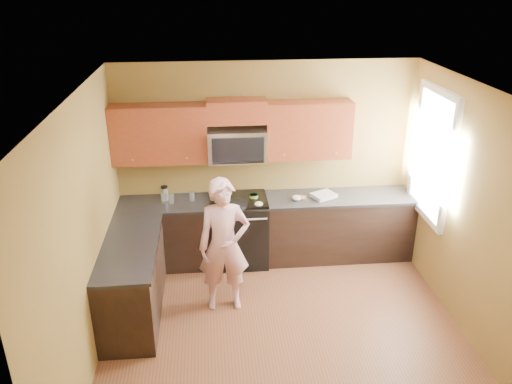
{
  "coord_description": "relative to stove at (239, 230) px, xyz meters",
  "views": [
    {
      "loc": [
        -0.75,
        -4.5,
        3.75
      ],
      "look_at": [
        -0.2,
        1.3,
        1.2
      ],
      "focal_mm": 35.77,
      "sensor_mm": 36.0,
      "label": 1
    }
  ],
  "objects": [
    {
      "name": "floor",
      "position": [
        0.4,
        -1.68,
        -0.47
      ],
      "size": [
        4.0,
        4.0,
        0.0
      ],
      "primitive_type": "plane",
      "color": "brown",
      "rests_on": "ground"
    },
    {
      "name": "cabinet_left_run",
      "position": [
        -1.3,
        -1.08,
        -0.03
      ],
      "size": [
        0.6,
        1.6,
        0.88
      ],
      "primitive_type": "cube",
      "color": "black",
      "rests_on": "floor"
    },
    {
      "name": "wall_back",
      "position": [
        0.4,
        0.32,
        0.88
      ],
      "size": [
        4.0,
        0.0,
        4.0
      ],
      "primitive_type": "plane",
      "rotation": [
        1.57,
        0.0,
        0.0
      ],
      "color": "brown",
      "rests_on": "ground"
    },
    {
      "name": "stove",
      "position": [
        0.0,
        0.0,
        0.0
      ],
      "size": [
        0.76,
        0.65,
        0.95
      ],
      "primitive_type": null,
      "color": "black",
      "rests_on": "floor"
    },
    {
      "name": "countertop_left",
      "position": [
        -1.29,
        -1.08,
        0.43
      ],
      "size": [
        0.62,
        1.6,
        0.04
      ],
      "primitive_type": "cube",
      "color": "black",
      "rests_on": "cabinet_left_run"
    },
    {
      "name": "toast_slice",
      "position": [
        0.85,
        0.0,
        0.45
      ],
      "size": [
        0.14,
        0.14,
        0.01
      ],
      "primitive_type": "cube",
      "rotation": [
        0.0,
        0.0,
        -0.37
      ],
      "color": "#B27F47",
      "rests_on": "countertop_back"
    },
    {
      "name": "travel_mug",
      "position": [
        -0.97,
        0.11,
        0.45
      ],
      "size": [
        0.12,
        0.12,
        0.2
      ],
      "primitive_type": null,
      "rotation": [
        0.0,
        0.0,
        -0.36
      ],
      "color": "silver",
      "rests_on": "countertop_back"
    },
    {
      "name": "ceiling",
      "position": [
        0.4,
        -1.68,
        2.23
      ],
      "size": [
        4.0,
        4.0,
        0.0
      ],
      "primitive_type": "plane",
      "rotation": [
        3.14,
        0.0,
        0.0
      ],
      "color": "white",
      "rests_on": "ground"
    },
    {
      "name": "napkin_a",
      "position": [
        0.25,
        -0.2,
        0.48
      ],
      "size": [
        0.14,
        0.15,
        0.06
      ],
      "primitive_type": "ellipsoid",
      "rotation": [
        0.0,
        0.0,
        -0.33
      ],
      "color": "silver",
      "rests_on": "countertop_back"
    },
    {
      "name": "napkin_b",
      "position": [
        0.77,
        -0.06,
        0.48
      ],
      "size": [
        0.15,
        0.16,
        0.07
      ],
      "primitive_type": "ellipsoid",
      "rotation": [
        0.0,
        0.0,
        -0.3
      ],
      "color": "silver",
      "rests_on": "countertop_back"
    },
    {
      "name": "frying_pan",
      "position": [
        -0.04,
        -0.26,
        0.47
      ],
      "size": [
        0.34,
        0.53,
        0.07
      ],
      "primitive_type": null,
      "rotation": [
        0.0,
        0.0,
        -0.11
      ],
      "color": "black",
      "rests_on": "stove"
    },
    {
      "name": "dish_towel",
      "position": [
        1.16,
        0.01,
        0.47
      ],
      "size": [
        0.37,
        0.35,
        0.05
      ],
      "primitive_type": "cube",
      "rotation": [
        0.0,
        0.0,
        0.45
      ],
      "color": "silver",
      "rests_on": "countertop_back"
    },
    {
      "name": "butter_tub",
      "position": [
        0.21,
        0.02,
        0.45
      ],
      "size": [
        0.14,
        0.14,
        0.08
      ],
      "primitive_type": null,
      "rotation": [
        0.0,
        0.0,
        0.28
      ],
      "color": "gold",
      "rests_on": "countertop_back"
    },
    {
      "name": "wall_front",
      "position": [
        0.4,
        -3.67,
        0.88
      ],
      "size": [
        4.0,
        0.0,
        4.0
      ],
      "primitive_type": "plane",
      "rotation": [
        -1.57,
        0.0,
        0.0
      ],
      "color": "brown",
      "rests_on": "ground"
    },
    {
      "name": "woman",
      "position": [
        -0.23,
        -1.02,
        0.35
      ],
      "size": [
        0.61,
        0.41,
        1.64
      ],
      "primitive_type": "imported",
      "rotation": [
        0.0,
        0.0,
        0.03
      ],
      "color": "#D96C86",
      "rests_on": "floor"
    },
    {
      "name": "cabinet_back_run",
      "position": [
        0.4,
        0.02,
        -0.03
      ],
      "size": [
        4.0,
        0.6,
        0.88
      ],
      "primitive_type": "cube",
      "color": "black",
      "rests_on": "floor"
    },
    {
      "name": "countertop_back",
      "position": [
        0.4,
        0.01,
        0.43
      ],
      "size": [
        4.0,
        0.62,
        0.04
      ],
      "primitive_type": "cube",
      "color": "black",
      "rests_on": "cabinet_back_run"
    },
    {
      "name": "upper_cab_over_mw",
      "position": [
        0.0,
        0.16,
        1.62
      ],
      "size": [
        0.76,
        0.33,
        0.3
      ],
      "primitive_type": "cube",
      "color": "maroon",
      "rests_on": "wall_back"
    },
    {
      "name": "wall_left",
      "position": [
        -1.6,
        -1.68,
        0.88
      ],
      "size": [
        0.0,
        4.0,
        4.0
      ],
      "primitive_type": "plane",
      "rotation": [
        1.57,
        0.0,
        1.57
      ],
      "color": "brown",
      "rests_on": "ground"
    },
    {
      "name": "window",
      "position": [
        2.38,
        -0.48,
        1.17
      ],
      "size": [
        0.06,
        1.06,
        1.66
      ],
      "primitive_type": null,
      "color": "white",
      "rests_on": "wall_right"
    },
    {
      "name": "glass_b",
      "position": [
        -0.99,
        0.04,
        0.51
      ],
      "size": [
        0.09,
        0.09,
        0.12
      ],
      "primitive_type": "cylinder",
      "rotation": [
        0.0,
        0.0,
        0.25
      ],
      "color": "silver",
      "rests_on": "countertop_back"
    },
    {
      "name": "microwave",
      "position": [
        0.0,
        0.12,
        0.97
      ],
      "size": [
        0.76,
        0.4,
        0.42
      ],
      "primitive_type": null,
      "color": "silver",
      "rests_on": "wall_back"
    },
    {
      "name": "glass_a",
      "position": [
        -0.88,
        0.01,
        0.51
      ],
      "size": [
        0.08,
        0.08,
        0.12
      ],
      "primitive_type": "cylinder",
      "rotation": [
        0.0,
        0.0,
        0.17
      ],
      "color": "silver",
      "rests_on": "countertop_back"
    },
    {
      "name": "upper_cab_left",
      "position": [
        -0.99,
        0.16,
        0.97
      ],
      "size": [
        1.22,
        0.33,
        0.75
      ],
      "primitive_type": null,
      "color": "maroon",
      "rests_on": "wall_back"
    },
    {
      "name": "upper_cab_right",
      "position": [
        0.94,
        0.16,
        0.97
      ],
      "size": [
        1.12,
        0.33,
        0.75
      ],
      "primitive_type": null,
      "color": "maroon",
      "rests_on": "wall_back"
    },
    {
      "name": "wall_right",
      "position": [
        2.4,
        -1.68,
        0.88
      ],
      "size": [
        0.0,
        4.0,
        4.0
      ],
      "primitive_type": "plane",
      "rotation": [
        1.57,
        0.0,
        -1.57
      ],
      "color": "brown",
      "rests_on": "ground"
    },
    {
      "name": "glass_c",
      "position": [
        -0.62,
        0.07,
        0.51
      ],
      "size": [
        0.08,
        0.08,
        0.12
      ],
      "primitive_type": "cylinder",
      "rotation": [
        0.0,
        0.0,
        -0.11
      ],
      "color": "silver",
      "rests_on": "countertop_back"
    }
  ]
}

